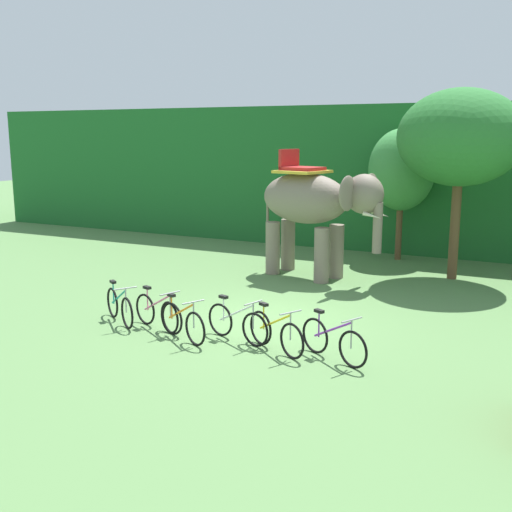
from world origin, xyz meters
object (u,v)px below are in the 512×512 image
at_px(elephant, 314,204).
at_px(bike_yellow, 276,333).
at_px(bike_teal, 119,306).
at_px(tree_far_left, 460,138).
at_px(bike_orange, 182,322).
at_px(bike_white, 237,323).
at_px(tree_far_right, 402,170).
at_px(bike_purple, 333,341).
at_px(bike_pink, 158,312).

relative_size(elephant, bike_yellow, 2.76).
bearing_deg(bike_yellow, bike_teal, 177.98).
height_order(tree_far_left, bike_orange, tree_far_left).
xyz_separation_m(bike_white, bike_yellow, (0.97, -0.21, 0.00)).
distance_m(tree_far_right, tree_far_left, 3.18).
xyz_separation_m(elephant, bike_yellow, (1.66, -6.34, -1.82)).
distance_m(bike_orange, bike_purple, 3.24).
bearing_deg(bike_pink, bike_teal, 179.62).
distance_m(bike_white, bike_yellow, 1.00).
relative_size(bike_teal, bike_white, 0.89).
distance_m(tree_far_right, bike_pink, 10.73).
bearing_deg(bike_teal, bike_pink, -0.38).
bearing_deg(tree_far_right, bike_purple, -83.26).
bearing_deg(tree_far_right, bike_teal, -111.51).
bearing_deg(bike_pink, elephant, 78.85).
xyz_separation_m(bike_teal, bike_pink, (1.07, -0.01, 0.00)).
bearing_deg(tree_far_right, bike_white, -95.50).
height_order(bike_white, bike_purple, same).
relative_size(bike_orange, bike_yellow, 1.02).
height_order(bike_teal, bike_pink, same).
height_order(bike_orange, bike_purple, same).
height_order(bike_pink, bike_orange, same).
height_order(elephant, bike_purple, elephant).
height_order(tree_far_left, bike_yellow, tree_far_left).
bearing_deg(tree_far_right, elephant, -113.52).
bearing_deg(tree_far_right, bike_pink, -106.02).
xyz_separation_m(bike_pink, bike_white, (1.92, 0.08, 0.00)).
bearing_deg(bike_purple, bike_yellow, -177.68).
bearing_deg(bike_yellow, elephant, 104.70).
relative_size(tree_far_right, bike_yellow, 2.87).
relative_size(elephant, bike_orange, 2.70).
relative_size(bike_teal, bike_pink, 0.90).
bearing_deg(bike_white, bike_pink, -177.58).
distance_m(bike_teal, bike_purple, 5.13).
height_order(bike_pink, bike_white, same).
bearing_deg(elephant, bike_purple, -65.74).
relative_size(tree_far_left, elephant, 1.30).
xyz_separation_m(tree_far_left, bike_yellow, (-2.10, -8.01, -3.72)).
xyz_separation_m(bike_teal, bike_white, (2.98, 0.07, 0.00)).
relative_size(tree_far_right, tree_far_left, 0.80).
relative_size(tree_far_right, bike_purple, 2.82).
bearing_deg(bike_yellow, bike_pink, 177.37).
height_order(bike_teal, bike_orange, same).
relative_size(bike_pink, bike_orange, 1.04).
xyz_separation_m(elephant, bike_pink, (-1.22, -6.21, -1.82)).
xyz_separation_m(elephant, bike_white, (0.69, -6.13, -1.82)).
bearing_deg(bike_orange, elephant, 86.59).
height_order(tree_far_left, bike_teal, tree_far_left).
bearing_deg(tree_far_left, bike_purple, -96.67).
xyz_separation_m(tree_far_right, bike_yellow, (0.02, -10.13, -2.65)).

